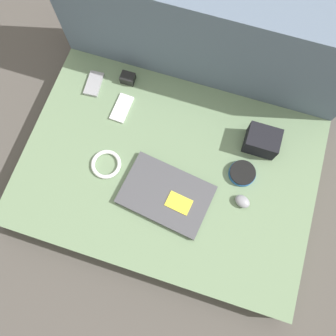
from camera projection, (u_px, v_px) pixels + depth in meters
ground_plane at (168, 177)px, 1.36m from camera, size 8.00×8.00×0.00m
couch_seat at (168, 174)px, 1.31m from camera, size 1.12×0.78×0.12m
couch_backrest at (207, 43)px, 1.25m from camera, size 1.12×0.20×0.51m
laptop at (166, 195)px, 1.21m from camera, size 0.35×0.26×0.03m
computer_mouse at (242, 201)px, 1.20m from camera, size 0.07×0.06×0.03m
speaker_puck at (242, 173)px, 1.23m from camera, size 0.10×0.10×0.02m
phone_silver at (122, 108)px, 1.32m from camera, size 0.06×0.12×0.01m
phone_black at (94, 84)px, 1.35m from camera, size 0.07×0.11×0.01m
camera_pouch at (262, 141)px, 1.24m from camera, size 0.12×0.10×0.08m
charger_brick at (128, 78)px, 1.34m from camera, size 0.06×0.04×0.04m
cable_coil at (106, 164)px, 1.25m from camera, size 0.12×0.12×0.02m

